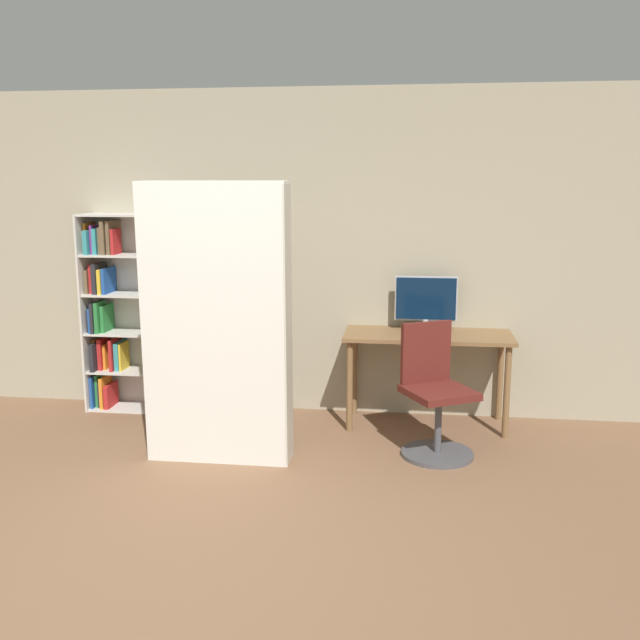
# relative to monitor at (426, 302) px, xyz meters

# --- Properties ---
(ground_plane) EXTENTS (16.00, 16.00, 0.00)m
(ground_plane) POSITION_rel_monitor_xyz_m (-1.36, -2.80, -0.99)
(ground_plane) COLOR brown
(wall_back) EXTENTS (8.00, 0.06, 2.70)m
(wall_back) POSITION_rel_monitor_xyz_m (-1.36, 0.16, 0.36)
(wall_back) COLOR tan
(wall_back) RESTS_ON ground
(desk) EXTENTS (1.33, 0.56, 0.76)m
(desk) POSITION_rel_monitor_xyz_m (0.02, -0.15, -0.34)
(desk) COLOR brown
(desk) RESTS_ON ground
(monitor) EXTENTS (0.50, 0.22, 0.44)m
(monitor) POSITION_rel_monitor_xyz_m (0.00, 0.00, 0.00)
(monitor) COLOR #B7B7BC
(monitor) RESTS_ON desk
(office_chair) EXTENTS (0.60, 0.60, 0.95)m
(office_chair) POSITION_rel_monitor_xyz_m (0.07, -0.77, -0.60)
(office_chair) COLOR #4C4C51
(office_chair) RESTS_ON ground
(bookshelf) EXTENTS (0.67, 0.34, 1.68)m
(bookshelf) POSITION_rel_monitor_xyz_m (-2.62, -0.01, -0.15)
(bookshelf) COLOR beige
(bookshelf) RESTS_ON ground
(mattress_near) EXTENTS (1.01, 0.29, 1.96)m
(mattress_near) POSITION_rel_monitor_xyz_m (-1.44, -1.07, -0.01)
(mattress_near) COLOR silver
(mattress_near) RESTS_ON ground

